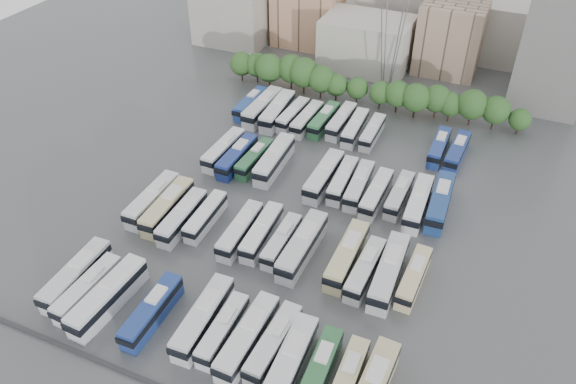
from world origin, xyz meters
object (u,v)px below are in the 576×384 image
at_px(apartment_tower, 557,46).
at_px(bus_r1_s8, 302,246).
at_px(bus_r0_s8, 248,337).
at_px(bus_r0_s12, 347,380).
at_px(bus_r0_s11, 320,370).
at_px(bus_r2_s7, 324,176).
at_px(bus_r1_s5, 240,230).
at_px(bus_r1_s1, 168,206).
at_px(bus_r2_s12, 418,203).
at_px(bus_r0_s7, 223,330).
at_px(bus_r2_s4, 274,159).
at_px(bus_r1_s10, 347,255).
at_px(bus_r2_s10, 376,194).
at_px(bus_r3_s6, 341,121).
at_px(bus_r3_s1, 263,107).
at_px(bus_r3_s8, 372,132).
at_px(bus_r0_s2, 108,296).
at_px(bus_r2_s13, 440,201).
at_px(bus_r1_s2, 182,217).
at_px(bus_r1_s3, 206,216).
at_px(bus_r0_s9, 274,343).
at_px(bus_r2_s11, 399,195).
at_px(electricity_pylon, 395,8).
at_px(bus_r3_s7, 355,128).
at_px(bus_r2_s9, 359,185).
at_px(bus_r1_s0, 153,200).
at_px(bus_r3_s2, 277,111).
at_px(bus_r3_s0, 251,104).
at_px(bus_r0_s0, 76,275).
at_px(bus_r2_s1, 224,150).
at_px(bus_r1_s6, 262,232).
at_px(bus_r2_s8, 343,180).
at_px(bus_r1_s7, 282,241).
at_px(bus_r0_s6, 203,317).
at_px(bus_r3_s13, 457,151).
at_px(bus_r3_s3, 293,115).
at_px(bus_r3_s5, 324,120).
at_px(bus_r3_s12, 439,147).
at_px(bus_r0_s4, 152,311).
at_px(bus_r2_s2, 237,156).
at_px(bus_r2_s3, 255,158).

height_order(apartment_tower, bus_r1_s8, apartment_tower).
xyz_separation_m(bus_r0_s8, bus_r0_s12, (13.18, -0.72, -0.26)).
xyz_separation_m(apartment_tower, bus_r0_s11, (-19.12, -82.36, -11.26)).
bearing_deg(bus_r2_s7, bus_r1_s5, -109.76).
height_order(bus_r1_s1, bus_r2_s12, bus_r1_s1).
height_order(bus_r0_s7, bus_r2_s4, bus_r2_s4).
bearing_deg(bus_r1_s5, bus_r1_s10, 2.44).
distance_m(bus_r2_s10, bus_r3_s6, 23.90).
distance_m(bus_r3_s1, bus_r3_s8, 23.32).
bearing_deg(bus_r0_s2, bus_r2_s7, 68.34).
xyz_separation_m(bus_r2_s13, bus_r3_s6, (-23.20, 18.23, -0.26)).
relative_size(bus_r1_s2, bus_r1_s3, 1.11).
relative_size(bus_r0_s2, bus_r0_s9, 1.15).
xyz_separation_m(bus_r1_s8, bus_r2_s11, (9.86, 18.14, -0.39)).
height_order(electricity_pylon, bus_r3_s7, electricity_pylon).
distance_m(bus_r2_s4, bus_r2_s9, 16.18).
xyz_separation_m(bus_r1_s0, bus_r3_s2, (6.63, 34.42, 0.09)).
xyz_separation_m(bus_r1_s2, bus_r3_s0, (-6.62, 37.15, -0.08)).
distance_m(bus_r0_s0, bus_r1_s2, 17.97).
distance_m(bus_r2_s1, bus_r3_s8, 28.80).
xyz_separation_m(bus_r1_s6, bus_r3_s8, (6.92, 34.77, -0.14)).
relative_size(bus_r0_s0, bus_r3_s8, 1.19).
relative_size(electricity_pylon, bus_r0_s12, 3.03).
bearing_deg(bus_r0_s12, bus_r0_s11, 178.34).
height_order(bus_r0_s7, bus_r1_s3, bus_r0_s7).
xyz_separation_m(bus_r1_s1, bus_r2_s13, (39.69, 18.60, 0.08)).
bearing_deg(bus_r3_s8, bus_r2_s11, -60.78).
xyz_separation_m(bus_r2_s11, bus_r2_s13, (6.56, 0.42, 0.36)).
xyz_separation_m(bus_r2_s1, bus_r3_s7, (19.61, 17.20, -0.08)).
bearing_deg(bus_r2_s8, bus_r1_s7, -102.85).
bearing_deg(bus_r2_s9, bus_r0_s6, -107.95).
relative_size(bus_r2_s11, bus_r3_s8, 1.02).
bearing_deg(bus_r0_s11, bus_r0_s2, 179.65).
distance_m(electricity_pylon, bus_r3_s13, 33.14).
height_order(bus_r0_s12, bus_r2_s12, bus_r2_s12).
xyz_separation_m(bus_r0_s2, bus_r0_s6, (13.38, 2.02, -0.09)).
height_order(electricity_pylon, bus_r3_s3, electricity_pylon).
distance_m(bus_r0_s11, bus_r1_s3, 32.70).
height_order(bus_r3_s5, bus_r3_s12, bus_r3_s5).
bearing_deg(bus_r3_s5, bus_r2_s13, -30.46).
relative_size(bus_r0_s4, bus_r2_s7, 0.91).
distance_m(bus_r0_s7, bus_r2_s11, 38.36).
xyz_separation_m(bus_r0_s2, bus_r0_s11, (29.80, 0.87, -0.34)).
height_order(apartment_tower, bus_r1_s5, apartment_tower).
height_order(bus_r0_s9, bus_r3_s8, bus_r0_s9).
xyz_separation_m(bus_r0_s8, bus_r2_s10, (6.26, 34.60, -0.18)).
height_order(bus_r1_s10, bus_r3_s2, bus_r3_s2).
bearing_deg(electricity_pylon, bus_r2_s12, -67.31).
height_order(bus_r2_s2, bus_r3_s12, bus_r2_s2).
distance_m(bus_r0_s6, bus_r2_s3, 36.90).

